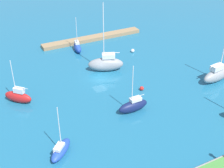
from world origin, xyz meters
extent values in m
plane|color=#1E668C|center=(0.00, 0.00, 0.00)|extent=(160.00, 160.00, 0.00)
cube|color=#997A56|center=(-6.90, -18.86, 0.44)|extent=(26.47, 2.62, 0.89)
ellipsoid|color=gray|center=(-20.25, 11.49, 1.32)|extent=(8.02, 3.33, 2.64)
cube|color=silver|center=(-19.63, 11.58, 3.14)|extent=(2.96, 1.73, 1.00)
cylinder|color=silver|center=(-20.63, 11.44, 7.13)|extent=(0.19, 0.19, 8.99)
cylinder|color=silver|center=(-19.07, 11.67, 3.78)|extent=(3.14, 0.61, 0.15)
ellipsoid|color=#2347B2|center=(-0.90, -14.25, 0.87)|extent=(2.35, 5.18, 1.73)
cube|color=silver|center=(-0.97, -14.64, 2.00)|extent=(1.20, 1.93, 0.53)
cylinder|color=silver|center=(-0.85, -14.01, 5.04)|extent=(0.12, 0.12, 6.61)
cylinder|color=silver|center=(-1.02, -14.92, 2.41)|extent=(0.43, 1.85, 0.10)
ellipsoid|color=#141E4C|center=(-0.22, 12.81, 0.98)|extent=(5.49, 1.87, 1.95)
cube|color=silver|center=(-0.66, 12.80, 2.24)|extent=(1.99, 1.09, 0.58)
cylinder|color=silver|center=(0.05, 12.82, 5.30)|extent=(0.13, 0.13, 6.69)
cylinder|color=silver|center=(-1.13, 12.79, 2.68)|extent=(2.36, 0.16, 0.10)
ellipsoid|color=red|center=(16.36, 1.25, 1.04)|extent=(4.74, 4.79, 2.07)
cube|color=silver|center=(16.07, 1.55, 2.53)|extent=(1.96, 1.97, 0.93)
cylinder|color=silver|center=(16.55, 1.06, 5.12)|extent=(0.13, 0.13, 6.10)
cylinder|color=silver|center=(15.66, 1.96, 3.15)|extent=(1.83, 1.86, 0.10)
ellipsoid|color=gray|center=(-2.52, -2.30, 1.45)|extent=(7.69, 5.10, 2.90)
cube|color=silver|center=(-3.06, -2.07, 3.39)|extent=(3.00, 2.38, 0.98)
cylinder|color=silver|center=(-2.19, -2.44, 8.64)|extent=(0.18, 0.18, 11.48)
cylinder|color=silver|center=(-3.69, -1.81, 4.03)|extent=(3.06, 1.39, 0.14)
ellipsoid|color=#2347B2|center=(13.96, 17.06, 0.70)|extent=(4.64, 4.67, 1.41)
cube|color=silver|center=(14.24, 17.34, 1.62)|extent=(1.95, 1.96, 0.43)
cylinder|color=silver|center=(13.79, 16.89, 4.60)|extent=(0.12, 0.12, 6.39)
cylinder|color=silver|center=(14.60, 17.71, 1.99)|extent=(1.68, 1.71, 0.09)
sphere|color=red|center=(-5.08, 7.82, 0.40)|extent=(0.80, 0.80, 0.80)
sphere|color=white|center=(-12.16, -7.56, 0.43)|extent=(0.85, 0.85, 0.85)
camera|label=1|loc=(22.14, 48.66, 30.41)|focal=48.95mm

